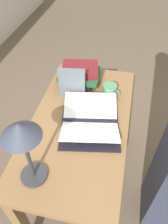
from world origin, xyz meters
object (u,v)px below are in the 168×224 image
book_stack_tall (80,75)px  coffee_mug (110,91)px  book_standing_upright (72,84)px  open_book (90,120)px  reading_lamp (22,138)px

book_stack_tall → coffee_mug: 0.24m
book_stack_tall → coffee_mug: bearing=-110.7°
book_stack_tall → book_standing_upright: size_ratio=1.30×
open_book → coffee_mug: coffee_mug is taller
reading_lamp → open_book: bearing=-25.9°
book_standing_upright → reading_lamp: 0.64m
open_book → reading_lamp: size_ratio=1.27×
book_standing_upright → coffee_mug: (0.06, -0.24, -0.06)m
book_stack_tall → book_standing_upright: 0.15m
open_book → book_stack_tall: size_ratio=1.71×
book_standing_upright → reading_lamp: size_ratio=0.57×
book_standing_upright → coffee_mug: 0.26m
open_book → reading_lamp: reading_lamp is taller
reading_lamp → book_stack_tall: bearing=-4.2°
book_standing_upright → reading_lamp: bearing=168.0°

